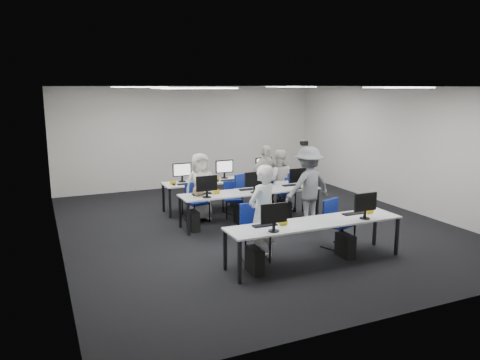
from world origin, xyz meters
name	(u,v)px	position (x,y,z in m)	size (l,w,h in m)	color
room	(255,158)	(0.00, 0.00, 1.50)	(9.00, 9.02, 3.00)	black
ceiling_panels	(256,87)	(0.00, 0.00, 2.98)	(5.20, 4.60, 0.02)	white
desk_front	(315,225)	(0.00, -2.40, 0.68)	(3.20, 0.70, 0.73)	#B3B6B8
desk_mid	(251,193)	(0.00, 0.20, 0.68)	(3.20, 0.70, 0.73)	#B3B6B8
desk_back	(227,181)	(0.00, 1.60, 0.68)	(3.20, 0.70, 0.73)	#B3B6B8
equipment_front	(306,244)	(-0.19, -2.42, 0.36)	(2.51, 0.41, 1.19)	#0D56AC
equipment_mid	(243,208)	(-0.19, 0.18, 0.36)	(2.91, 0.41, 1.19)	white
equipment_back	(234,193)	(0.19, 1.62, 0.36)	(2.91, 0.41, 1.19)	white
chair_0	(255,242)	(-0.89, -1.84, 0.31)	(0.57, 0.61, 0.97)	navy
chair_1	(338,233)	(0.81, -1.95, 0.29)	(0.59, 0.61, 0.92)	navy
chair_2	(198,209)	(-1.04, 0.83, 0.27)	(0.48, 0.51, 0.85)	navy
chair_3	(233,206)	(-0.17, 0.83, 0.26)	(0.49, 0.51, 0.81)	navy
chair_4	(283,200)	(1.14, 0.79, 0.28)	(0.52, 0.55, 0.88)	navy
chair_5	(193,206)	(-1.08, 1.08, 0.28)	(0.48, 0.52, 0.88)	navy
chair_6	(237,200)	(0.03, 1.07, 0.31)	(0.62, 0.65, 0.99)	navy
chair_7	(283,198)	(1.23, 0.93, 0.30)	(0.60, 0.63, 0.94)	navy
handbag	(199,190)	(-1.20, 0.23, 0.85)	(0.30, 0.19, 0.25)	#876245
student_0	(262,213)	(-0.78, -1.93, 0.85)	(0.62, 0.41, 1.70)	beige
student_1	(279,181)	(1.05, 0.86, 0.75)	(0.73, 0.57, 1.51)	beige
student_2	(201,187)	(-0.94, 0.90, 0.77)	(0.75, 0.49, 1.54)	beige
student_3	(265,178)	(0.79, 1.06, 0.80)	(0.94, 0.39, 1.61)	beige
photographer	(308,186)	(1.10, -0.40, 0.86)	(1.12, 0.64, 1.73)	slate
dslr_camera	(304,143)	(1.08, -0.22, 1.79)	(0.14, 0.18, 0.10)	black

